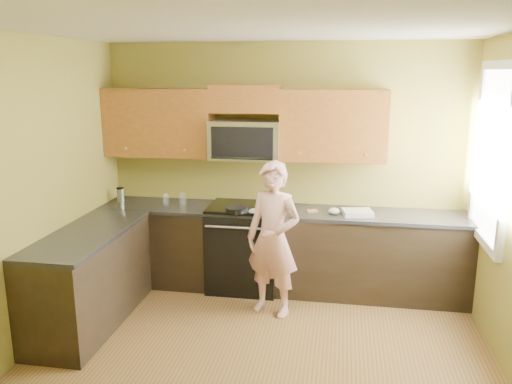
% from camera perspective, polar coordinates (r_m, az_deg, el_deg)
% --- Properties ---
extents(floor, '(4.00, 4.00, 0.00)m').
position_cam_1_polar(floor, '(4.40, -0.28, -19.53)').
color(floor, brown).
rests_on(floor, ground).
extents(ceiling, '(4.00, 4.00, 0.00)m').
position_cam_1_polar(ceiling, '(3.71, -0.34, 18.14)').
color(ceiling, white).
rests_on(ceiling, ground).
extents(wall_back, '(4.00, 0.00, 4.00)m').
position_cam_1_polar(wall_back, '(5.77, 3.13, 2.96)').
color(wall_back, olive).
rests_on(wall_back, ground).
extents(wall_front, '(4.00, 0.00, 4.00)m').
position_cam_1_polar(wall_front, '(2.05, -10.51, -17.49)').
color(wall_front, olive).
rests_on(wall_front, ground).
extents(wall_left, '(0.00, 4.00, 4.00)m').
position_cam_1_polar(wall_left, '(4.62, -25.58, -1.00)').
color(wall_left, olive).
rests_on(wall_left, ground).
extents(cabinet_back_run, '(4.00, 0.60, 0.88)m').
position_cam_1_polar(cabinet_back_run, '(5.72, 2.66, -6.58)').
color(cabinet_back_run, black).
rests_on(cabinet_back_run, floor).
extents(cabinet_left_run, '(0.60, 1.60, 0.88)m').
position_cam_1_polar(cabinet_left_run, '(5.22, -18.04, -9.27)').
color(cabinet_left_run, black).
rests_on(cabinet_left_run, floor).
extents(countertop_back, '(4.00, 0.62, 0.04)m').
position_cam_1_polar(countertop_back, '(5.57, 2.70, -2.17)').
color(countertop_back, black).
rests_on(countertop_back, cabinet_back_run).
extents(countertop_left, '(0.62, 1.60, 0.04)m').
position_cam_1_polar(countertop_left, '(5.06, -18.32, -4.46)').
color(countertop_left, black).
rests_on(countertop_left, cabinet_left_run).
extents(stove, '(0.76, 0.65, 0.95)m').
position_cam_1_polar(stove, '(5.75, -1.35, -6.11)').
color(stove, black).
rests_on(stove, floor).
extents(microwave, '(0.76, 0.40, 0.42)m').
position_cam_1_polar(microwave, '(5.62, -1.16, 3.73)').
color(microwave, silver).
rests_on(microwave, wall_back).
extents(upper_cab_left, '(1.22, 0.33, 0.75)m').
position_cam_1_polar(upper_cab_left, '(5.91, -10.58, 3.99)').
color(upper_cab_left, brown).
rests_on(upper_cab_left, wall_back).
extents(upper_cab_right, '(1.12, 0.33, 0.75)m').
position_cam_1_polar(upper_cab_right, '(5.56, 8.49, 3.47)').
color(upper_cab_right, brown).
rests_on(upper_cab_right, wall_back).
extents(upper_cab_over_mw, '(0.76, 0.33, 0.30)m').
position_cam_1_polar(upper_cab_over_mw, '(5.58, -1.12, 10.38)').
color(upper_cab_over_mw, brown).
rests_on(upper_cab_over_mw, wall_back).
extents(window, '(0.06, 1.06, 1.66)m').
position_cam_1_polar(window, '(5.08, 24.89, 3.73)').
color(window, white).
rests_on(window, wall_right).
extents(woman, '(0.66, 0.54, 1.55)m').
position_cam_1_polar(woman, '(5.06, 1.93, -5.27)').
color(woman, '#F7807B').
rests_on(woman, floor).
extents(frying_pan, '(0.31, 0.45, 0.05)m').
position_cam_1_polar(frying_pan, '(5.37, -2.17, -2.21)').
color(frying_pan, black).
rests_on(frying_pan, stove).
extents(butter_tub, '(0.14, 0.14, 0.09)m').
position_cam_1_polar(butter_tub, '(5.49, 0.55, -2.18)').
color(butter_tub, '#FEFF43').
rests_on(butter_tub, countertop_back).
extents(toast_slice, '(0.13, 0.13, 0.01)m').
position_cam_1_polar(toast_slice, '(5.51, 6.30, -2.13)').
color(toast_slice, '#B27F47').
rests_on(toast_slice, countertop_back).
extents(napkin_a, '(0.13, 0.14, 0.06)m').
position_cam_1_polar(napkin_a, '(5.37, -0.25, -2.19)').
color(napkin_a, silver).
rests_on(napkin_a, countertop_back).
extents(napkin_b, '(0.13, 0.14, 0.07)m').
position_cam_1_polar(napkin_b, '(5.44, 8.68, -2.12)').
color(napkin_b, silver).
rests_on(napkin_b, countertop_back).
extents(dish_towel, '(0.34, 0.29, 0.05)m').
position_cam_1_polar(dish_towel, '(5.46, 11.25, -2.26)').
color(dish_towel, white).
rests_on(dish_towel, countertop_back).
extents(travel_mug, '(0.10, 0.10, 0.18)m').
position_cam_1_polar(travel_mug, '(6.08, -14.81, -1.08)').
color(travel_mug, silver).
rests_on(travel_mug, countertop_back).
extents(glass_b, '(0.08, 0.08, 0.12)m').
position_cam_1_polar(glass_b, '(5.86, -8.17, -0.69)').
color(glass_b, silver).
rests_on(glass_b, countertop_back).
extents(glass_c, '(0.09, 0.09, 0.12)m').
position_cam_1_polar(glass_c, '(5.85, -10.00, -0.80)').
color(glass_c, silver).
rests_on(glass_c, countertop_back).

